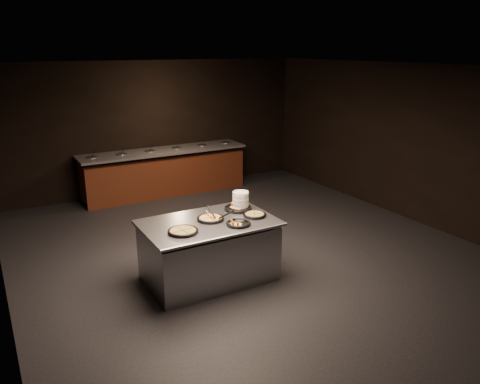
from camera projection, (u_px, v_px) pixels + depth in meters
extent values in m
cube|color=black|center=(245.00, 250.00, 7.62)|extent=(7.00, 8.00, 0.01)
cube|color=black|center=(246.00, 66.00, 6.76)|extent=(7.00, 8.00, 0.01)
cube|color=black|center=(156.00, 127.00, 10.51)|extent=(7.00, 0.01, 2.90)
cube|color=black|center=(405.00, 142.00, 8.84)|extent=(0.01, 8.00, 2.90)
cube|color=#602216|center=(165.00, 175.00, 10.46)|extent=(3.60, 0.75, 0.85)
cube|color=#57575B|center=(164.00, 151.00, 10.30)|extent=(3.70, 0.83, 0.05)
cube|color=#34120B|center=(166.00, 191.00, 10.57)|extent=(3.60, 0.69, 0.08)
cylinder|color=#A8AAAF|center=(92.00, 159.00, 9.56)|extent=(0.22, 0.22, 0.08)
cylinder|color=#416C2B|center=(92.00, 158.00, 9.55)|extent=(0.19, 0.19, 0.02)
cylinder|color=black|center=(93.00, 154.00, 9.53)|extent=(0.04, 0.10, 0.19)
cylinder|color=#A8AAAF|center=(122.00, 155.00, 9.85)|extent=(0.22, 0.22, 0.08)
cylinder|color=#416C2B|center=(122.00, 154.00, 9.85)|extent=(0.19, 0.19, 0.02)
cylinder|color=black|center=(123.00, 150.00, 9.82)|extent=(0.04, 0.10, 0.19)
cylinder|color=#A8AAAF|center=(150.00, 152.00, 10.15)|extent=(0.22, 0.22, 0.08)
cylinder|color=#416C2B|center=(150.00, 151.00, 10.14)|extent=(0.19, 0.19, 0.02)
cylinder|color=black|center=(151.00, 147.00, 10.11)|extent=(0.04, 0.10, 0.19)
cylinder|color=#A8AAAF|center=(177.00, 149.00, 10.44)|extent=(0.22, 0.22, 0.08)
cylinder|color=#416C2B|center=(177.00, 148.00, 10.43)|extent=(0.19, 0.19, 0.02)
cylinder|color=black|center=(178.00, 144.00, 10.41)|extent=(0.04, 0.10, 0.19)
cylinder|color=#A8AAAF|center=(202.00, 146.00, 10.73)|extent=(0.22, 0.22, 0.08)
cylinder|color=#416C2B|center=(202.00, 145.00, 10.73)|extent=(0.19, 0.19, 0.02)
cylinder|color=black|center=(203.00, 142.00, 10.70)|extent=(0.04, 0.10, 0.19)
cylinder|color=#A8AAAF|center=(226.00, 144.00, 11.03)|extent=(0.22, 0.22, 0.08)
cylinder|color=#416C2B|center=(226.00, 143.00, 11.02)|extent=(0.19, 0.19, 0.02)
cylinder|color=black|center=(227.00, 139.00, 10.99)|extent=(0.04, 0.10, 0.19)
cube|color=#A8AAAF|center=(209.00, 253.00, 6.58)|extent=(1.74, 1.07, 0.78)
cube|color=#A8AAAF|center=(208.00, 223.00, 6.44)|extent=(1.82, 1.15, 0.04)
cylinder|color=#A8AAAF|center=(228.00, 237.00, 5.97)|extent=(1.82, 0.05, 0.04)
cylinder|color=white|center=(241.00, 200.00, 6.97)|extent=(0.24, 0.24, 0.24)
cylinder|color=black|center=(183.00, 232.00, 6.05)|extent=(0.38, 0.38, 0.01)
torus|color=black|center=(183.00, 231.00, 6.05)|extent=(0.40, 0.40, 0.04)
torus|color=#9C6328|center=(183.00, 231.00, 6.05)|extent=(0.34, 0.34, 0.03)
cylinder|color=tan|center=(183.00, 231.00, 6.05)|extent=(0.30, 0.30, 0.02)
cube|color=black|center=(183.00, 230.00, 6.05)|extent=(0.04, 0.30, 0.00)
cube|color=black|center=(183.00, 230.00, 6.05)|extent=(0.30, 0.04, 0.00)
cylinder|color=black|center=(211.00, 219.00, 6.50)|extent=(0.36, 0.36, 0.01)
torus|color=black|center=(211.00, 218.00, 6.50)|extent=(0.38, 0.38, 0.04)
torus|color=#9C6328|center=(211.00, 218.00, 6.49)|extent=(0.32, 0.32, 0.03)
cylinder|color=#E7B454|center=(211.00, 218.00, 6.50)|extent=(0.28, 0.28, 0.02)
cube|color=black|center=(211.00, 218.00, 6.49)|extent=(0.04, 0.28, 0.00)
cube|color=black|center=(211.00, 218.00, 6.49)|extent=(0.28, 0.04, 0.00)
cylinder|color=black|center=(238.00, 209.00, 6.92)|extent=(0.38, 0.38, 0.01)
torus|color=black|center=(238.00, 208.00, 6.91)|extent=(0.41, 0.41, 0.04)
cylinder|color=black|center=(239.00, 224.00, 6.32)|extent=(0.31, 0.31, 0.01)
torus|color=black|center=(239.00, 223.00, 6.31)|extent=(0.33, 0.33, 0.04)
cylinder|color=black|center=(255.00, 215.00, 6.65)|extent=(0.31, 0.31, 0.01)
torus|color=black|center=(255.00, 214.00, 6.64)|extent=(0.33, 0.33, 0.04)
torus|color=#9C6328|center=(255.00, 214.00, 6.64)|extent=(0.27, 0.27, 0.03)
cylinder|color=tan|center=(255.00, 214.00, 6.64)|extent=(0.23, 0.23, 0.02)
cube|color=black|center=(255.00, 214.00, 6.64)|extent=(0.12, 0.20, 0.00)
cube|color=black|center=(255.00, 214.00, 6.64)|extent=(0.20, 0.12, 0.00)
cube|color=#A8AAAF|center=(205.00, 214.00, 6.64)|extent=(0.11, 0.13, 0.00)
cylinder|color=black|center=(212.00, 212.00, 6.48)|extent=(0.04, 0.22, 0.14)
cylinder|color=#A8AAAF|center=(208.00, 214.00, 6.56)|extent=(0.02, 0.11, 0.09)
cube|color=#A8AAAF|center=(239.00, 220.00, 6.42)|extent=(0.15, 0.14, 0.00)
cylinder|color=black|center=(226.00, 214.00, 6.39)|extent=(0.20, 0.13, 0.15)
cylinder|color=#A8AAAF|center=(233.00, 218.00, 6.41)|extent=(0.10, 0.07, 0.09)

